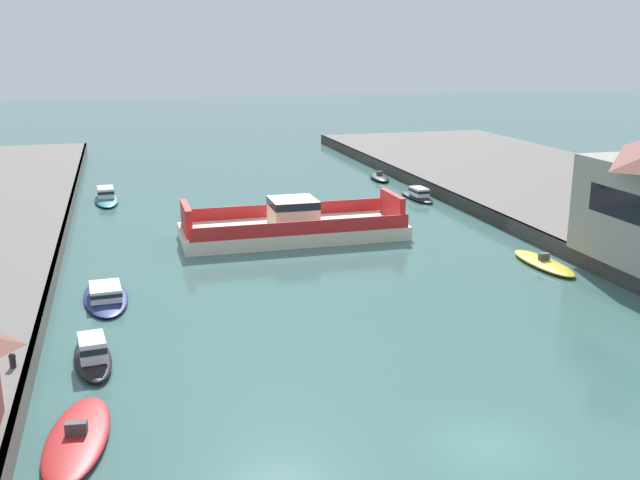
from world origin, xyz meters
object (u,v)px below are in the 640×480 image
(moored_boat_mid_right, at_px, (77,438))
(moored_boat_far_right, at_px, (543,263))
(moored_boat_near_left, at_px, (106,295))
(moored_boat_upstream_b, at_px, (92,354))
(chain_ferry, at_px, (293,226))
(moored_boat_far_left, at_px, (379,177))
(moored_boat_near_right, at_px, (418,195))
(moored_boat_mid_left, at_px, (106,196))

(moored_boat_mid_right, height_order, moored_boat_far_right, moored_boat_far_right)
(moored_boat_near_left, height_order, moored_boat_upstream_b, moored_boat_upstream_b)
(chain_ferry, height_order, moored_boat_far_left, chain_ferry)
(chain_ferry, height_order, moored_boat_near_right, chain_ferry)
(moored_boat_mid_right, height_order, moored_boat_upstream_b, moored_boat_upstream_b)
(moored_boat_near_right, distance_m, moored_boat_mid_right, 51.70)
(moored_boat_near_right, distance_m, moored_boat_far_left, 11.62)
(moored_boat_far_left, xyz_separation_m, moored_boat_far_right, (-0.40, -35.87, -0.02))
(moored_boat_mid_right, height_order, moored_boat_far_left, moored_boat_far_left)
(moored_boat_near_right, xyz_separation_m, moored_boat_far_right, (-0.39, -24.26, -0.23))
(moored_boat_near_right, bearing_deg, moored_boat_upstream_b, -133.68)
(moored_boat_mid_left, xyz_separation_m, moored_boat_upstream_b, (-0.34, -40.51, 0.06))
(moored_boat_far_right, distance_m, moored_boat_upstream_b, 32.34)
(moored_boat_near_left, bearing_deg, moored_boat_mid_right, -93.24)
(moored_boat_far_left, bearing_deg, moored_boat_mid_right, -121.45)
(moored_boat_upstream_b, bearing_deg, moored_boat_near_left, 86.77)
(moored_boat_mid_left, bearing_deg, moored_boat_near_right, -13.53)
(moored_boat_near_left, distance_m, moored_boat_far_right, 30.60)
(moored_boat_mid_right, xyz_separation_m, moored_boat_far_left, (31.96, 52.26, 0.03))
(moored_boat_near_right, xyz_separation_m, moored_boat_far_left, (0.01, 11.62, -0.21))
(moored_boat_upstream_b, bearing_deg, moored_boat_far_left, 54.76)
(chain_ferry, distance_m, moored_boat_far_right, 20.10)
(moored_boat_near_left, relative_size, moored_boat_far_right, 1.11)
(moored_boat_near_left, distance_m, moored_boat_upstream_b, 9.56)
(moored_boat_upstream_b, bearing_deg, moored_boat_near_right, 46.32)
(moored_boat_far_right, bearing_deg, moored_boat_mid_left, 134.11)
(chain_ferry, distance_m, moored_boat_near_left, 19.02)
(moored_boat_far_left, relative_size, moored_boat_upstream_b, 0.95)
(chain_ferry, bearing_deg, moored_boat_mid_right, -118.77)
(moored_boat_mid_left, bearing_deg, moored_boat_mid_right, -90.92)
(moored_boat_mid_right, bearing_deg, moored_boat_upstream_b, 86.76)
(moored_boat_near_left, xyz_separation_m, moored_boat_upstream_b, (-0.54, -9.54, 0.16))
(moored_boat_far_left, bearing_deg, moored_boat_near_left, -131.45)
(moored_boat_mid_right, bearing_deg, moored_boat_near_left, 86.76)
(chain_ferry, relative_size, moored_boat_far_left, 3.21)
(moored_boat_mid_left, distance_m, moored_boat_mid_right, 48.15)
(moored_boat_near_left, bearing_deg, chain_ferry, 38.29)
(chain_ferry, distance_m, moored_boat_near_right, 19.87)
(moored_boat_mid_right, relative_size, moored_boat_far_right, 1.04)
(moored_boat_mid_right, bearing_deg, moored_boat_far_left, 58.55)
(moored_boat_near_left, bearing_deg, moored_boat_mid_left, 90.37)
(moored_boat_near_left, xyz_separation_m, moored_boat_far_right, (30.59, -0.78, -0.18))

